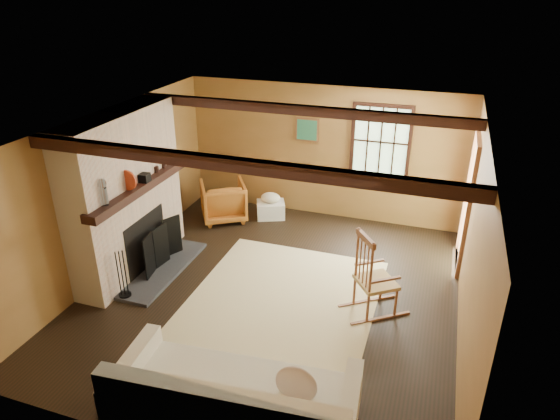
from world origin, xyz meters
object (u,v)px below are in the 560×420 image
at_px(fireplace, 128,200).
at_px(rocking_chair, 373,280).
at_px(laundry_basket, 271,210).
at_px(armchair, 223,201).
at_px(sofa, 234,410).

bearing_deg(fireplace, rocking_chair, 0.10).
bearing_deg(laundry_basket, armchair, -156.69).
height_order(rocking_chair, sofa, rocking_chair).
relative_size(rocking_chair, armchair, 1.49).
bearing_deg(rocking_chair, fireplace, 54.01).
bearing_deg(rocking_chair, sofa, 123.22).
xyz_separation_m(fireplace, laundry_basket, (1.38, 2.29, -0.95)).
height_order(fireplace, laundry_basket, fireplace).
distance_m(fireplace, sofa, 3.71).
distance_m(sofa, laundry_basket, 4.89).
xyz_separation_m(rocking_chair, sofa, (-0.91, -2.42, -0.16)).
bearing_deg(laundry_basket, fireplace, -121.13).
bearing_deg(fireplace, armchair, 73.12).
xyz_separation_m(laundry_basket, armchair, (-0.79, -0.34, 0.21)).
bearing_deg(laundry_basket, sofa, -74.31).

